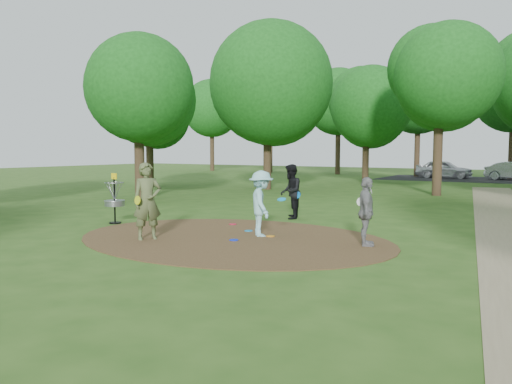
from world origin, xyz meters
The scene contains 14 objects.
ground centered at (0.00, 0.00, 0.00)m, with size 100.00×100.00×0.00m, color #2D5119.
dirt_clearing centered at (0.00, 0.00, 0.01)m, with size 8.40×8.40×0.02m, color #47301C.
parking_lot centered at (2.00, 30.00, 0.00)m, with size 14.00×8.00×0.01m, color black.
player_observer_with_disc centered at (-1.69, -1.24, 0.97)m, with size 0.78×0.85×1.94m.
player_throwing_with_disc centered at (0.50, 0.64, 0.86)m, with size 1.33×1.26×1.72m.
player_walking_with_disc centered at (-0.38, 4.00, 0.89)m, with size 0.96×1.06×1.78m.
player_waiting_with_disc centered at (3.26, 0.78, 0.81)m, with size 0.71×1.03×1.62m.
disc_ground_cyan centered at (-0.18, 1.10, 0.03)m, with size 0.22×0.22×0.02m, color #177EBD.
disc_ground_blue centered at (0.25, -0.27, 0.03)m, with size 0.22×0.22×0.02m, color #0D24DF.
disc_ground_red centered at (-1.23, 1.88, 0.03)m, with size 0.22×0.22×0.02m, color red.
car_left centered at (-0.56, 30.52, 0.71)m, with size 1.69×4.19×1.43m, color #B6B7BE.
disc_ground_orange centered at (0.76, 0.67, 0.03)m, with size 0.22×0.22×0.02m, color orange.
disc_golf_basket centered at (-4.50, 0.30, 0.87)m, with size 0.63×0.63×1.54m.
tree_ring centered at (1.70, 9.01, 5.25)m, with size 37.13×46.02×9.36m.
Camera 1 is at (7.02, -10.40, 2.27)m, focal length 35.00 mm.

